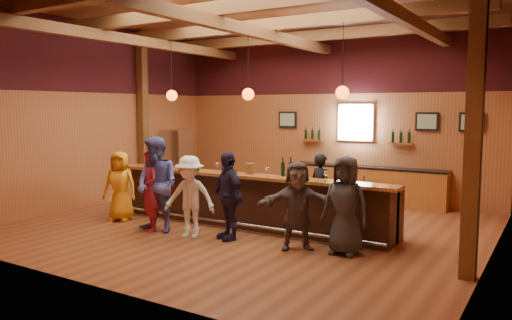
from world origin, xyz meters
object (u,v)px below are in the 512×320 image
at_px(customer_navy, 228,196).
at_px(customer_denim, 157,185).
at_px(customer_redvest, 150,190).
at_px(bottle_a, 283,169).
at_px(customer_dark, 345,205).
at_px(customer_brown, 297,205).
at_px(stainless_fridge, 177,161).
at_px(bartender, 321,189).
at_px(ice_bucket, 250,169).
at_px(customer_white, 190,197).
at_px(customer_orange, 120,186).
at_px(bar_counter, 253,200).
at_px(back_bar_cabinet, 366,185).

bearing_deg(customer_navy, customer_denim, -141.88).
relative_size(customer_redvest, bottle_a, 4.53).
height_order(customer_denim, customer_dark, customer_denim).
height_order(customer_brown, bottle_a, customer_brown).
bearing_deg(customer_brown, customer_navy, 147.19).
xyz_separation_m(stainless_fridge, bartender, (5.26, -1.60, -0.16)).
bearing_deg(bottle_a, ice_bucket, -174.12).
height_order(stainless_fridge, customer_white, stainless_fridge).
bearing_deg(bartender, ice_bucket, 69.83).
height_order(customer_redvest, customer_denim, customer_denim).
height_order(customer_brown, customer_dark, customer_dark).
bearing_deg(ice_bucket, bartender, 45.70).
distance_m(customer_denim, bottle_a, 2.47).
bearing_deg(customer_orange, bar_counter, -0.21).
distance_m(customer_navy, bottle_a, 1.24).
relative_size(customer_redvest, ice_bucket, 7.59).
relative_size(bartender, bottle_a, 4.17).
distance_m(customer_redvest, bartender, 3.49).
distance_m(stainless_fridge, customer_navy, 5.62).
height_order(back_bar_cabinet, stainless_fridge, stainless_fridge).
height_order(customer_navy, customer_brown, customer_navy).
distance_m(stainless_fridge, customer_orange, 3.84).
xyz_separation_m(customer_redvest, customer_brown, (3.07, 0.34, -0.04)).
bearing_deg(bar_counter, stainless_fridge, 149.24).
relative_size(stainless_fridge, customer_navy, 1.10).
xyz_separation_m(back_bar_cabinet, customer_navy, (-1.00, -4.73, 0.34)).
distance_m(customer_redvest, customer_white, 1.00).
height_order(customer_denim, bottle_a, customer_denim).
height_order(customer_dark, ice_bucket, customer_dark).
relative_size(customer_denim, ice_bucket, 8.82).
height_order(back_bar_cabinet, customer_redvest, customer_redvest).
bearing_deg(customer_orange, customer_white, -30.95).
bearing_deg(bar_counter, customer_denim, -132.27).
height_order(back_bar_cabinet, bottle_a, bottle_a).
bearing_deg(customer_dark, customer_redvest, -172.39).
height_order(stainless_fridge, customer_redvest, stainless_fridge).
bearing_deg(customer_white, customer_dark, -6.58).
distance_m(customer_navy, bartender, 2.23).
height_order(bar_counter, ice_bucket, ice_bucket).
distance_m(customer_orange, bartender, 4.30).
xyz_separation_m(back_bar_cabinet, customer_orange, (-3.87, -4.68, 0.28)).
height_order(back_bar_cabinet, customer_brown, customer_brown).
bearing_deg(customer_white, customer_brown, -7.18).
bearing_deg(customer_redvest, customer_white, 31.43).
relative_size(customer_orange, bottle_a, 4.22).
bearing_deg(bottle_a, bar_counter, 167.88).
bearing_deg(customer_navy, customer_redvest, -143.28).
distance_m(bar_counter, customer_navy, 1.21).
xyz_separation_m(customer_denim, customer_dark, (3.69, 0.51, -0.12)).
bearing_deg(customer_orange, customer_brown, -22.39).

